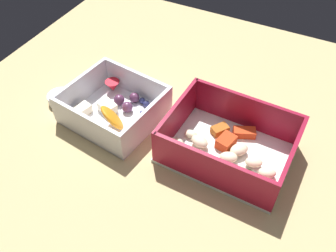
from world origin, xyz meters
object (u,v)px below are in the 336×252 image
Objects in this scene: paper_cup_liner at (60,98)px; fruit_bowl at (114,108)px; candy_bar at (215,104)px; pasta_container at (227,146)px.

fruit_bowl is at bearing 6.48° from paper_cup_liner.
paper_cup_liner reaches higher than candy_bar.
fruit_bowl is at bearing -144.71° from candy_bar.
fruit_bowl is at bearing -175.98° from pasta_container.
fruit_bowl is 3.73× the size of paper_cup_liner.
paper_cup_liner is (-10.56, -1.20, -1.13)cm from fruit_bowl.
candy_bar is (-5.56, 9.40, -1.50)cm from pasta_container.
pasta_container is 19.85cm from fruit_bowl.
candy_bar is 1.61× the size of paper_cup_liner.
pasta_container is at bearing 3.58° from paper_cup_liner.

